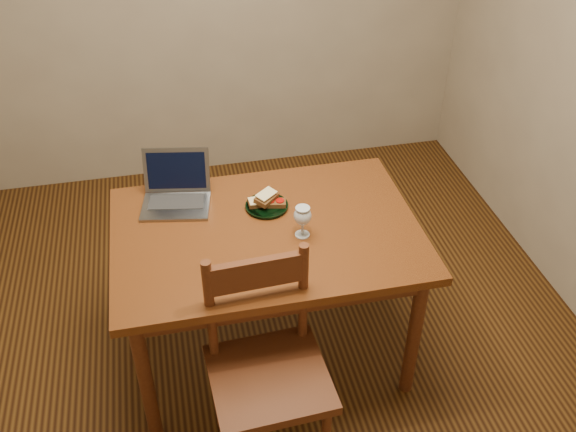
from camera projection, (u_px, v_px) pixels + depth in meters
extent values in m
cube|color=black|center=(265.00, 331.00, 3.26)|extent=(3.20, 3.20, 0.02)
cube|color=#481F0C|center=(267.00, 234.00, 2.73)|extent=(1.30, 0.90, 0.04)
cylinder|color=#441D0E|center=(146.00, 381.00, 2.57)|extent=(0.06, 0.06, 0.70)
cylinder|color=#441D0E|center=(414.00, 335.00, 2.76)|extent=(0.06, 0.06, 0.70)
cylinder|color=#441D0E|center=(140.00, 262.00, 3.15)|extent=(0.06, 0.06, 0.70)
cylinder|color=#441D0E|center=(362.00, 231.00, 3.34)|extent=(0.06, 0.06, 0.70)
cube|color=#441D0E|center=(269.00, 379.00, 2.44)|extent=(0.47, 0.45, 0.04)
cube|color=#441D0E|center=(256.00, 274.00, 2.34)|extent=(0.36, 0.05, 0.13)
cylinder|color=black|center=(267.00, 206.00, 2.84)|extent=(0.19, 0.19, 0.02)
cube|color=slate|center=(176.00, 207.00, 2.84)|extent=(0.33, 0.26, 0.01)
cube|color=slate|center=(176.00, 170.00, 2.88)|extent=(0.30, 0.12, 0.20)
cube|color=black|center=(176.00, 170.00, 2.88)|extent=(0.26, 0.09, 0.16)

